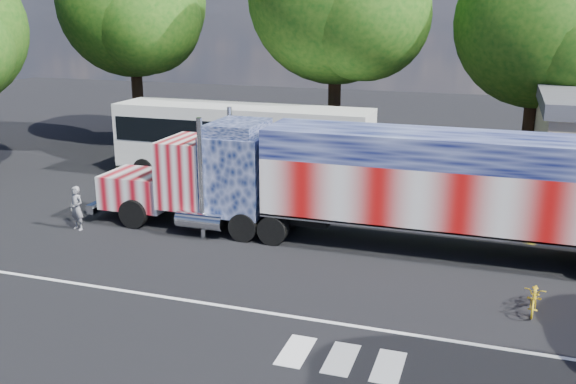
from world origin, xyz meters
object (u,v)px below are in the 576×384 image
(semi_truck, at_px, (386,183))
(woman, at_px, (77,208))
(tree_nw_a, at_px, (134,3))
(bicycle, at_px, (535,297))
(tree_ne_a, at_px, (543,24))
(coach_bus, at_px, (242,142))

(semi_truck, height_order, woman, semi_truck)
(woman, relative_size, tree_nw_a, 0.13)
(bicycle, bearing_deg, woman, 179.10)
(semi_truck, distance_m, bicycle, 6.80)
(woman, height_order, bicycle, woman)
(semi_truck, bearing_deg, tree_nw_a, 143.89)
(woman, bearing_deg, tree_nw_a, 126.65)
(semi_truck, distance_m, woman, 12.18)
(tree_ne_a, bearing_deg, tree_nw_a, 177.46)
(coach_bus, distance_m, bicycle, 17.65)
(woman, distance_m, tree_ne_a, 23.38)
(semi_truck, height_order, tree_ne_a, tree_ne_a)
(bicycle, distance_m, tree_nw_a, 30.03)
(semi_truck, xyz_separation_m, woman, (-11.91, -2.08, -1.51))
(coach_bus, height_order, bicycle, coach_bus)
(semi_truck, bearing_deg, tree_ne_a, 66.22)
(woman, xyz_separation_m, bicycle, (17.04, -1.92, -0.45))
(tree_ne_a, distance_m, tree_nw_a, 23.43)
(woman, relative_size, tree_ne_a, 0.15)
(semi_truck, relative_size, tree_ne_a, 1.83)
(bicycle, height_order, tree_ne_a, tree_ne_a)
(woman, relative_size, bicycle, 1.08)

